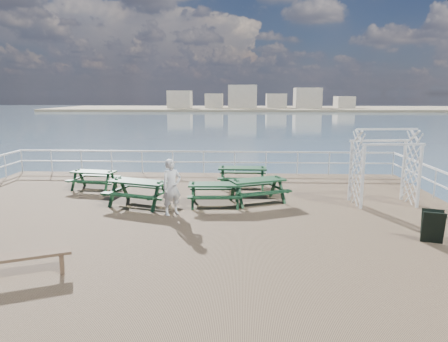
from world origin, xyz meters
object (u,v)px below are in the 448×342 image
picnic_table_c (215,190)px  flat_bench_far (28,259)px  picnic_table_b (242,173)px  trellis_arbor (384,171)px  picnic_table_e (257,185)px  person (172,187)px  picnic_table_d (139,187)px  picnic_table_a (94,176)px

picnic_table_c → flat_bench_far: picnic_table_c is taller
picnic_table_b → trellis_arbor: size_ratio=0.75×
picnic_table_e → trellis_arbor: size_ratio=0.90×
picnic_table_b → picnic_table_c: size_ratio=1.06×
picnic_table_b → flat_bench_far: bearing=-117.3°
picnic_table_b → person: 4.40m
picnic_table_b → picnic_table_c: bearing=-107.7°
trellis_arbor → person: bearing=-173.8°
picnic_table_b → picnic_table_e: (0.52, -2.21, -0.01)m
flat_bench_far → trellis_arbor: trellis_arbor is taller
picnic_table_b → picnic_table_d: 4.49m
picnic_table_a → picnic_table_b: (5.90, 0.57, 0.07)m
picnic_table_a → picnic_table_c: picnic_table_c is taller
picnic_table_e → picnic_table_d: bearing=165.0°
picnic_table_e → flat_bench_far: size_ratio=1.38×
picnic_table_e → trellis_arbor: trellis_arbor is taller
picnic_table_c → person: (-1.29, -1.07, 0.33)m
flat_bench_far → picnic_table_b: bearing=37.8°
picnic_table_d → flat_bench_far: picnic_table_d is taller
picnic_table_d → picnic_table_e: (4.03, 0.58, -0.02)m
flat_bench_far → person: person is taller
picnic_table_e → person: 3.17m
picnic_table_a → picnic_table_b: size_ratio=0.97×
picnic_table_a → picnic_table_e: 6.63m
picnic_table_e → person: size_ratio=1.33×
flat_bench_far → trellis_arbor: size_ratio=0.66×
picnic_table_b → picnic_table_e: bearing=-75.8°
trellis_arbor → picnic_table_d: bearing=177.5°
trellis_arbor → person: 7.20m
picnic_table_a → flat_bench_far: picnic_table_a is taller
picnic_table_a → trellis_arbor: (10.71, -1.70, 0.63)m
picnic_table_e → trellis_arbor: 4.33m
picnic_table_c → picnic_table_b: bearing=68.4°
picnic_table_d → picnic_table_e: picnic_table_d is taller
picnic_table_b → picnic_table_c: picnic_table_b is taller
picnic_table_a → picnic_table_d: size_ratio=0.80×
picnic_table_b → picnic_table_c: (-0.93, -2.73, -0.04)m
picnic_table_d → trellis_arbor: trellis_arbor is taller
picnic_table_b → flat_bench_far: (-4.45, -8.24, -0.23)m
picnic_table_d → flat_bench_far: (-0.93, -5.45, -0.25)m
picnic_table_b → picnic_table_c: 2.88m
trellis_arbor → picnic_table_a: bearing=164.9°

